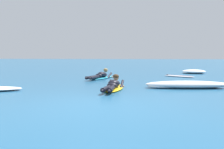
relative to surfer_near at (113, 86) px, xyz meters
name	(u,v)px	position (x,y,z in m)	size (l,w,h in m)	color
ground_plane	(129,74)	(0.02, 7.23, -0.14)	(120.00, 120.00, 0.00)	#235B84
surfer_near	(113,86)	(0.00, 0.00, 0.00)	(0.67, 2.46, 0.53)	yellow
surfer_far	(101,76)	(-1.15, 4.01, 0.00)	(1.09, 2.64, 0.53)	#2DB2D1
drifting_surfboard	(179,76)	(2.80, 5.80, -0.10)	(1.78, 1.54, 0.16)	silver
whitewater_front	(194,72)	(4.05, 8.49, -0.02)	(1.60, 1.32, 0.26)	white
whitewater_mid_right	(188,85)	(2.56, 0.81, -0.02)	(3.06, 1.08, 0.26)	white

